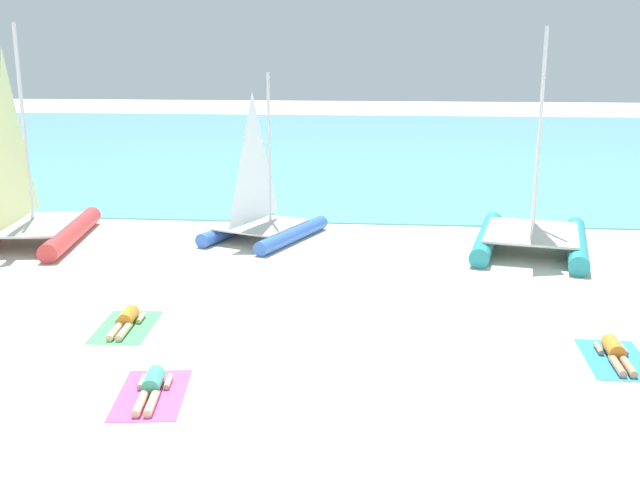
{
  "coord_description": "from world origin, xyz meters",
  "views": [
    {
      "loc": [
        1.56,
        -11.34,
        5.57
      ],
      "look_at": [
        0.0,
        5.55,
        1.2
      ],
      "focal_mm": 42.07,
      "sensor_mm": 36.0,
      "label": 1
    }
  ],
  "objects_px": {
    "sailboat_blue": "(262,215)",
    "sunbather_left": "(127,320)",
    "towel_middle": "(152,395)",
    "sunbather_middle": "(152,386)",
    "sailboat_teal": "(533,220)",
    "sailboat_red": "(25,212)",
    "sunbather_right": "(615,352)",
    "towel_right": "(615,360)",
    "towel_left": "(126,327)"
  },
  "relations": [
    {
      "from": "sailboat_red",
      "to": "sunbather_left",
      "type": "bearing_deg",
      "value": -58.19
    },
    {
      "from": "sailboat_teal",
      "to": "towel_left",
      "type": "relative_size",
      "value": 3.23
    },
    {
      "from": "sailboat_teal",
      "to": "sunbather_right",
      "type": "bearing_deg",
      "value": -76.57
    },
    {
      "from": "sunbather_left",
      "to": "sunbather_middle",
      "type": "height_order",
      "value": "same"
    },
    {
      "from": "sailboat_teal",
      "to": "sunbather_left",
      "type": "bearing_deg",
      "value": -132.41
    },
    {
      "from": "sailboat_blue",
      "to": "towel_right",
      "type": "xyz_separation_m",
      "value": [
        7.95,
        -8.28,
        -0.72
      ]
    },
    {
      "from": "towel_right",
      "to": "sailboat_teal",
      "type": "bearing_deg",
      "value": 91.52
    },
    {
      "from": "towel_middle",
      "to": "sunbather_middle",
      "type": "xyz_separation_m",
      "value": [
        -0.01,
        0.07,
        0.13
      ]
    },
    {
      "from": "towel_right",
      "to": "sunbather_middle",
      "type": "bearing_deg",
      "value": -165.3
    },
    {
      "from": "towel_middle",
      "to": "sailboat_blue",
      "type": "bearing_deg",
      "value": 89.45
    },
    {
      "from": "sunbather_left",
      "to": "towel_middle",
      "type": "relative_size",
      "value": 0.82
    },
    {
      "from": "sailboat_blue",
      "to": "sunbather_right",
      "type": "xyz_separation_m",
      "value": [
        7.95,
        -8.21,
        -0.59
      ]
    },
    {
      "from": "sailboat_red",
      "to": "towel_right",
      "type": "bearing_deg",
      "value": -33.62
    },
    {
      "from": "sailboat_blue",
      "to": "sunbather_left",
      "type": "relative_size",
      "value": 3.11
    },
    {
      "from": "sailboat_teal",
      "to": "towel_right",
      "type": "xyz_separation_m",
      "value": [
        0.2,
        -7.57,
        -0.91
      ]
    },
    {
      "from": "towel_middle",
      "to": "sunbather_middle",
      "type": "bearing_deg",
      "value": 97.16
    },
    {
      "from": "towel_left",
      "to": "towel_right",
      "type": "xyz_separation_m",
      "value": [
        9.53,
        -0.8,
        0.0
      ]
    },
    {
      "from": "sailboat_red",
      "to": "sunbather_left",
      "type": "relative_size",
      "value": 4.0
    },
    {
      "from": "sailboat_red",
      "to": "sailboat_blue",
      "type": "bearing_deg",
      "value": 1.89
    },
    {
      "from": "towel_left",
      "to": "sunbather_middle",
      "type": "relative_size",
      "value": 1.21
    },
    {
      "from": "sailboat_red",
      "to": "towel_middle",
      "type": "relative_size",
      "value": 3.29
    },
    {
      "from": "sunbather_left",
      "to": "sunbather_right",
      "type": "relative_size",
      "value": 1.0
    },
    {
      "from": "sailboat_red",
      "to": "sunbather_left",
      "type": "distance_m",
      "value": 8.17
    },
    {
      "from": "sunbather_right",
      "to": "sunbather_middle",
      "type": "bearing_deg",
      "value": -163.65
    },
    {
      "from": "sailboat_red",
      "to": "sunbather_right",
      "type": "bearing_deg",
      "value": -33.41
    },
    {
      "from": "sunbather_left",
      "to": "sunbather_right",
      "type": "height_order",
      "value": "same"
    },
    {
      "from": "towel_middle",
      "to": "sunbather_right",
      "type": "xyz_separation_m",
      "value": [
        8.05,
        2.25,
        0.13
      ]
    },
    {
      "from": "sailboat_blue",
      "to": "towel_middle",
      "type": "bearing_deg",
      "value": -68.71
    },
    {
      "from": "sailboat_red",
      "to": "sunbather_right",
      "type": "distance_m",
      "value": 16.35
    },
    {
      "from": "sunbather_right",
      "to": "towel_left",
      "type": "bearing_deg",
      "value": 176.84
    },
    {
      "from": "towel_middle",
      "to": "towel_right",
      "type": "bearing_deg",
      "value": 15.15
    },
    {
      "from": "towel_left",
      "to": "sunbather_middle",
      "type": "distance_m",
      "value": 3.26
    },
    {
      "from": "towel_middle",
      "to": "sailboat_teal",
      "type": "bearing_deg",
      "value": 51.16
    },
    {
      "from": "sailboat_teal",
      "to": "sunbather_left",
      "type": "relative_size",
      "value": 3.92
    },
    {
      "from": "sailboat_red",
      "to": "towel_right",
      "type": "relative_size",
      "value": 3.29
    },
    {
      "from": "towel_left",
      "to": "towel_middle",
      "type": "height_order",
      "value": "same"
    },
    {
      "from": "sailboat_teal",
      "to": "sailboat_blue",
      "type": "distance_m",
      "value": 7.79
    },
    {
      "from": "sailboat_teal",
      "to": "sailboat_red",
      "type": "height_order",
      "value": "sailboat_red"
    },
    {
      "from": "sunbather_right",
      "to": "sailboat_teal",
      "type": "bearing_deg",
      "value": 92.75
    },
    {
      "from": "sunbather_left",
      "to": "sunbather_right",
      "type": "xyz_separation_m",
      "value": [
        9.54,
        -0.79,
        0.0
      ]
    },
    {
      "from": "towel_middle",
      "to": "sunbather_left",
      "type": "bearing_deg",
      "value": 116.0
    },
    {
      "from": "sunbather_right",
      "to": "towel_middle",
      "type": "bearing_deg",
      "value": -163.2
    },
    {
      "from": "sailboat_blue",
      "to": "sunbather_middle",
      "type": "xyz_separation_m",
      "value": [
        -0.11,
        -10.4,
        -0.59
      ]
    },
    {
      "from": "sailboat_blue",
      "to": "sunbather_right",
      "type": "relative_size",
      "value": 3.12
    },
    {
      "from": "towel_left",
      "to": "sunbather_right",
      "type": "distance_m",
      "value": 9.56
    },
    {
      "from": "sunbather_left",
      "to": "sunbather_middle",
      "type": "relative_size",
      "value": 1.0
    },
    {
      "from": "towel_left",
      "to": "sunbather_right",
      "type": "xyz_separation_m",
      "value": [
        9.54,
        -0.73,
        0.13
      ]
    },
    {
      "from": "towel_middle",
      "to": "sunbather_right",
      "type": "height_order",
      "value": "sunbather_right"
    },
    {
      "from": "sailboat_red",
      "to": "towel_left",
      "type": "distance_m",
      "value": 8.24
    },
    {
      "from": "towel_right",
      "to": "sunbather_left",
      "type": "bearing_deg",
      "value": 174.84
    }
  ]
}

